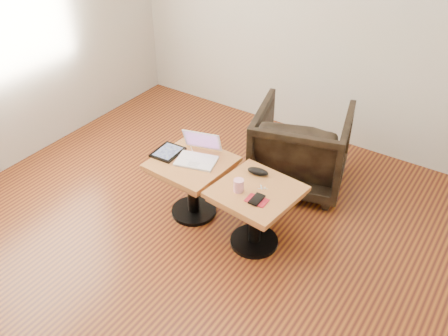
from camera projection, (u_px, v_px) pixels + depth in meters
The scene contains 11 objects.
room_shell at pixel (192, 105), 2.64m from camera, with size 4.52×4.52×2.71m.
side_table_left at pixel (192, 175), 3.80m from camera, with size 0.58×0.58×0.50m.
side_table_right at pixel (256, 204), 3.51m from camera, with size 0.60×0.60×0.50m.
laptop at pixel (198, 154), 3.74m from camera, with size 0.36×0.35×0.20m.
tablet at pixel (168, 152), 3.82m from camera, with size 0.20×0.25×0.02m.
charging_adapter at pixel (188, 138), 3.97m from camera, with size 0.04×0.04×0.03m, color white.
glasses_case at pixel (258, 171), 3.58m from camera, with size 0.16×0.07×0.05m, color black.
striped_cup at pixel (239, 185), 3.40m from camera, with size 0.07×0.07×0.09m, color #F05887.
earbuds_tangle at pixel (262, 187), 3.45m from camera, with size 0.06×0.04×0.01m.
phone_on_sleeve at pixel (257, 200), 3.34m from camera, with size 0.15×0.13×0.02m.
armchair at pixel (301, 147), 4.17m from camera, with size 0.74×0.77×0.70m, color black.
Camera 1 is at (1.45, -1.87, 2.58)m, focal length 40.00 mm.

